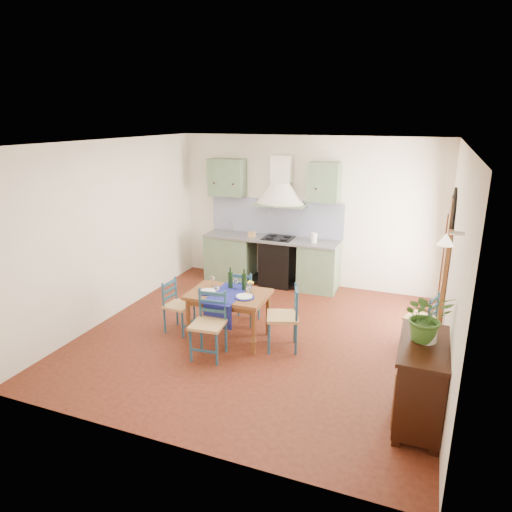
{
  "coord_description": "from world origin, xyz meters",
  "views": [
    {
      "loc": [
        2.16,
        -5.72,
        3.13
      ],
      "look_at": [
        -0.17,
        0.3,
        1.14
      ],
      "focal_mm": 32.0,
      "sensor_mm": 36.0,
      "label": 1
    }
  ],
  "objects_px": {
    "dining_table": "(229,298)",
    "sideboard": "(420,380)",
    "potted_plant": "(427,316)",
    "chair_near": "(209,324)"
  },
  "relations": [
    {
      "from": "dining_table",
      "to": "sideboard",
      "type": "height_order",
      "value": "dining_table"
    },
    {
      "from": "dining_table",
      "to": "chair_near",
      "type": "distance_m",
      "value": 0.58
    },
    {
      "from": "chair_near",
      "to": "potted_plant",
      "type": "bearing_deg",
      "value": -8.56
    },
    {
      "from": "dining_table",
      "to": "potted_plant",
      "type": "distance_m",
      "value": 2.86
    },
    {
      "from": "sideboard",
      "to": "potted_plant",
      "type": "bearing_deg",
      "value": 97.62
    },
    {
      "from": "dining_table",
      "to": "sideboard",
      "type": "relative_size",
      "value": 1.08
    },
    {
      "from": "chair_near",
      "to": "sideboard",
      "type": "xyz_separation_m",
      "value": [
        2.69,
        -0.48,
        0.04
      ]
    },
    {
      "from": "dining_table",
      "to": "potted_plant",
      "type": "bearing_deg",
      "value": -19.99
    },
    {
      "from": "chair_near",
      "to": "sideboard",
      "type": "distance_m",
      "value": 2.73
    },
    {
      "from": "dining_table",
      "to": "sideboard",
      "type": "xyz_separation_m",
      "value": [
        2.65,
        -1.03,
        -0.12
      ]
    }
  ]
}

